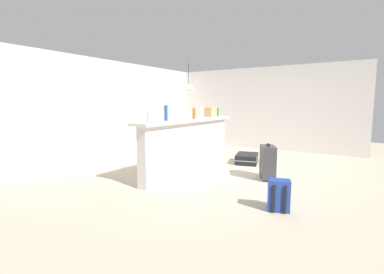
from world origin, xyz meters
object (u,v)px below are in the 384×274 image
bottle_white (201,112)px  pendant_lamp (189,86)px  bottle_green (217,112)px  suitcase_flat_black (247,158)px  dining_chair_far_side (177,134)px  grocery_bag (211,112)px  suitcase_upright_charcoal (268,162)px  bottle_clear (149,117)px  dining_chair_near_partition (205,137)px  backpack_blue (279,196)px  bottle_blue (166,113)px  bottle_amber (194,114)px  dining_table (190,131)px

bottle_white → pendant_lamp: pendant_lamp is taller
bottle_green → suitcase_flat_black: 1.31m
dining_chair_far_side → bottle_green: bearing=-111.8°
grocery_bag → suitcase_upright_charcoal: 1.88m
bottle_clear → suitcase_flat_black: bearing=-12.4°
bottle_white → dining_chair_near_partition: 1.48m
backpack_blue → bottle_green: bearing=43.1°
grocery_bag → dining_chair_far_side: 1.99m
bottle_blue → grocery_bag: (1.62, -0.03, -0.03)m
bottle_blue → bottle_white: bearing=0.0°
bottle_amber → grocery_bag: 0.94m
bottle_amber → pendant_lamp: bearing=36.7°
grocery_bag → suitcase_flat_black: size_ratio=0.29×
bottle_blue → dining_table: 2.79m
bottle_blue → backpack_blue: bottle_blue is taller
suitcase_upright_charcoal → bottle_green: bearing=60.7°
bottle_clear → bottle_blue: bottle_blue is taller
bottle_green → grocery_bag: 0.26m
grocery_bag → pendant_lamp: pendant_lamp is taller
dining_table → backpack_blue: (-2.88, -3.29, -0.44)m
bottle_blue → suitcase_upright_charcoal: bearing=-57.2°
grocery_bag → backpack_blue: grocery_bag is taller
backpack_blue → bottle_white: bearing=53.3°
dining_chair_far_side → suitcase_flat_black: (-0.41, -2.34, -0.41)m
pendant_lamp → dining_chair_near_partition: bearing=-88.5°
suitcase_flat_black → dining_chair_near_partition: bearing=78.0°
bottle_amber → bottle_white: bottle_white is taller
bottle_amber → pendant_lamp: size_ratio=0.30×
bottle_blue → suitcase_upright_charcoal: bottle_blue is taller
grocery_bag → dining_chair_near_partition: bearing=38.0°
suitcase_flat_black → suitcase_upright_charcoal: size_ratio=1.32×
backpack_blue → bottle_amber: bearing=61.8°
grocery_bag → bottle_amber: bearing=-171.7°
backpack_blue → suitcase_upright_charcoal: bearing=23.1°
bottle_clear → bottle_blue: 0.63m
dining_chair_near_partition → pendant_lamp: 1.45m
bottle_amber → dining_chair_near_partition: bottle_amber is taller
bottle_blue → suitcase_flat_black: bearing=-19.2°
bottle_green → dining_table: bottle_green is taller
bottle_clear → dining_chair_near_partition: 3.18m
pendant_lamp → backpack_blue: pendant_lamp is taller
bottle_amber → suitcase_upright_charcoal: (0.33, -1.42, -0.88)m
suitcase_flat_black → bottle_clear: bearing=167.6°
bottle_white → suitcase_upright_charcoal: bearing=-97.9°
bottle_clear → dining_table: (3.10, 1.24, -0.55)m
bottle_clear → suitcase_flat_black: size_ratio=0.23×
bottle_clear → grocery_bag: bearing=2.7°
bottle_white → grocery_bag: size_ratio=0.90×
bottle_green → grocery_bag: grocery_bag is taller
dining_chair_far_side → bottle_blue: bearing=-147.9°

